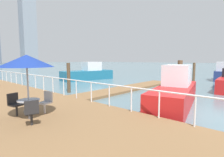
# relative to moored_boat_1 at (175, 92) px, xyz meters

# --- Properties ---
(ground_plane) EXTENTS (300.00, 300.00, 0.00)m
(ground_plane) POSITION_rel_moored_boat_1_xyz_m (-0.53, 17.56, -0.83)
(ground_plane) COLOR slate
(floating_dock) EXTENTS (13.14, 2.00, 0.18)m
(floating_dock) POSITION_rel_moored_boat_1_xyz_m (2.54, 5.41, -0.74)
(floating_dock) COLOR olive
(floating_dock) RESTS_ON ground_plane
(boardwalk_railing) EXTENTS (0.06, 24.73, 1.08)m
(boardwalk_railing) POSITION_rel_moored_boat_1_xyz_m (-3.68, 6.24, 0.38)
(boardwalk_railing) COLOR white
(boardwalk_railing) RESTS_ON boardwalk
(dock_piling_0) EXTENTS (0.27, 0.27, 2.31)m
(dock_piling_0) POSITION_rel_moored_boat_1_xyz_m (10.31, 2.22, 0.33)
(dock_piling_0) COLOR brown
(dock_piling_0) RESTS_ON ground_plane
(dock_piling_1) EXTENTS (0.35, 0.35, 2.59)m
(dock_piling_1) POSITION_rel_moored_boat_1_xyz_m (3.58, 1.16, 0.47)
(dock_piling_1) COLOR brown
(dock_piling_1) RESTS_ON ground_plane
(dock_piling_2) EXTENTS (0.28, 0.28, 2.38)m
(dock_piling_2) POSITION_rel_moored_boat_1_xyz_m (-1.65, 8.04, 0.37)
(dock_piling_2) COLOR brown
(dock_piling_2) RESTS_ON ground_plane
(moored_boat_1) EXTENTS (6.62, 3.13, 2.33)m
(moored_boat_1) POSITION_rel_moored_boat_1_xyz_m (0.00, 0.00, 0.00)
(moored_boat_1) COLOR red
(moored_boat_1) RESTS_ON ground_plane
(moored_boat_2) EXTENTS (7.15, 3.30, 2.34)m
(moored_boat_2) POSITION_rel_moored_boat_1_xyz_m (5.48, 14.04, -0.00)
(moored_boat_2) COLOR #1E6B8C
(moored_boat_2) RESTS_ON ground_plane
(moored_boat_3) EXTENTS (4.93, 2.28, 2.37)m
(moored_boat_3) POSITION_rel_moored_boat_1_xyz_m (16.15, 0.55, 0.08)
(moored_boat_3) COLOR navy
(moored_boat_3) RESTS_ON ground_plane
(cafe_table_round) EXTENTS (0.80, 0.80, 0.74)m
(cafe_table_round) POSITION_rel_moored_boat_1_xyz_m (-7.05, 2.70, 0.24)
(cafe_table_round) COLOR #ADADB2
(cafe_table_round) RESTS_ON boardwalk
(patio_umbrella) EXTENTS (1.93, 1.93, 2.41)m
(patio_umbrella) POSITION_rel_moored_boat_1_xyz_m (-7.05, 2.70, 1.76)
(patio_umbrella) COLOR #B2B2B7
(patio_umbrella) RESTS_ON boardwalk
(cafe_chair_0) EXTENTS (0.57, 0.55, 0.90)m
(cafe_chair_0) POSITION_rel_moored_boat_1_xyz_m (-6.23, 2.93, 0.10)
(cafe_chair_0) COLOR #B7B7BC
(cafe_chair_0) RESTS_ON boardwalk
(cafe_chair_1) EXTENTS (0.54, 0.56, 0.90)m
(cafe_chair_1) POSITION_rel_moored_boat_1_xyz_m (-7.25, 3.52, 0.10)
(cafe_chair_1) COLOR #262628
(cafe_chair_1) RESTS_ON boardwalk
(cafe_chair_2) EXTENTS (0.56, 0.58, 0.90)m
(cafe_chair_2) POSITION_rel_moored_boat_1_xyz_m (-7.30, 1.89, 0.10)
(cafe_chair_2) COLOR #262628
(cafe_chair_2) RESTS_ON boardwalk
(skyline_tower_4) EXTENTS (9.77, 6.90, 54.21)m
(skyline_tower_4) POSITION_rel_moored_boat_1_xyz_m (41.90, 117.32, 26.28)
(skyline_tower_4) COLOR #8C939E
(skyline_tower_4) RESTS_ON ground_plane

